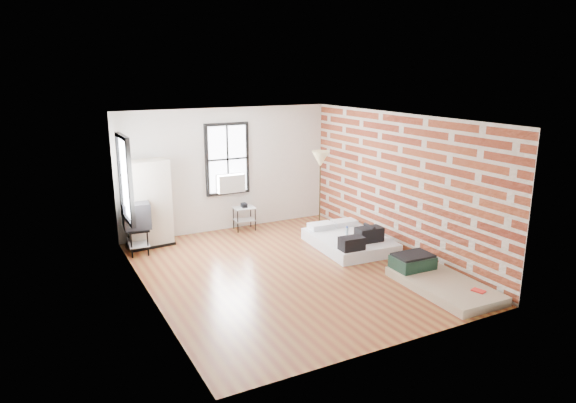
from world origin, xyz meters
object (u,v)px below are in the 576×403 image
mattress_main (350,240)px  mattress_bare (436,279)px  floor_lamp (320,162)px  tv_stand (136,216)px  wardrobe (148,204)px  side_table (244,212)px

mattress_main → mattress_bare: bearing=-81.7°
mattress_main → floor_lamp: 1.97m
tv_stand → mattress_main: bearing=-18.8°
floor_lamp → mattress_main: bearing=-93.6°
floor_lamp → tv_stand: size_ratio=1.75×
mattress_main → tv_stand: tv_stand is taller
wardrobe → tv_stand: 0.46m
wardrobe → mattress_bare: bearing=-52.9°
wardrobe → tv_stand: wardrobe is taller
wardrobe → floor_lamp: floor_lamp is taller
floor_lamp → tv_stand: (-4.04, 0.42, -0.83)m
side_table → floor_lamp: (1.55, -0.80, 1.16)m
side_table → tv_stand: bearing=-171.4°
mattress_main → floor_lamp: bearing=90.0°
mattress_bare → floor_lamp: size_ratio=1.07×
mattress_main → tv_stand: 4.38m
tv_stand → wardrobe: bearing=49.8°
mattress_main → side_table: bearing=127.7°
mattress_bare → tv_stand: 5.88m
wardrobe → floor_lamp: (3.73, -0.73, 0.68)m
mattress_main → side_table: side_table is taller
mattress_bare → floor_lamp: floor_lamp is taller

